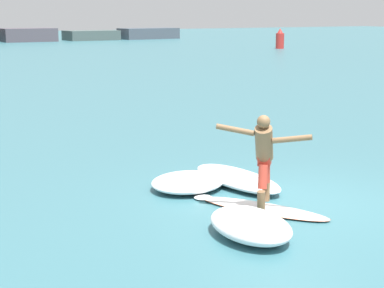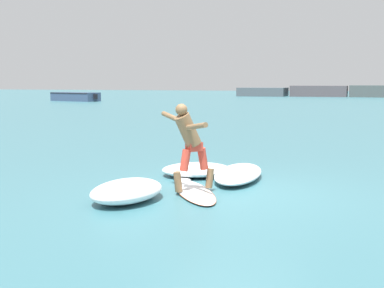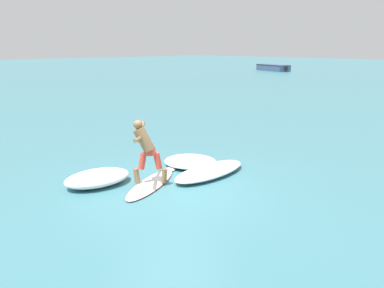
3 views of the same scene
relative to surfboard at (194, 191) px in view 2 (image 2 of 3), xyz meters
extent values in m
plane|color=#39707A|center=(0.67, 0.09, -0.03)|extent=(200.00, 200.00, 0.00)
cube|color=#4E565D|center=(-8.26, 62.09, 0.53)|extent=(6.40, 4.60, 1.13)
cube|color=#544C51|center=(-0.97, 62.09, 0.67)|extent=(7.21, 3.67, 1.40)
cube|color=#4C5352|center=(6.31, 62.09, 0.70)|extent=(7.07, 4.69, 1.46)
ellipsoid|color=white|center=(0.02, -0.04, 0.00)|extent=(1.58, 2.31, 0.06)
ellipsoid|color=white|center=(-0.52, 1.00, 0.00)|extent=(0.44, 0.43, 0.05)
ellipsoid|color=#DB5B2D|center=(0.02, -0.04, 0.00)|extent=(1.60, 2.33, 0.03)
cone|color=black|center=(0.45, -0.87, -0.09)|extent=(0.07, 0.07, 0.14)
cone|color=black|center=(0.52, -0.66, -0.09)|extent=(0.07, 0.07, 0.14)
cone|color=black|center=(0.23, -0.81, -0.09)|extent=(0.07, 0.07, 0.14)
cylinder|color=brown|center=(-0.21, -0.28, 0.21)|extent=(0.21, 0.21, 0.37)
cylinder|color=#C83E2E|center=(-0.11, -0.17, 0.59)|extent=(0.26, 0.26, 0.41)
cylinder|color=brown|center=(0.25, 0.21, 0.21)|extent=(0.21, 0.21, 0.37)
cylinder|color=#C83E2E|center=(0.15, 0.10, 0.59)|extent=(0.26, 0.26, 0.41)
cube|color=#C83E2E|center=(0.02, -0.04, 0.82)|extent=(0.32, 0.33, 0.16)
cylinder|color=brown|center=(-0.07, -0.13, 1.12)|extent=(0.55, 0.57, 0.65)
sphere|color=brown|center=(-0.16, -0.23, 1.49)|extent=(0.21, 0.21, 0.21)
cylinder|color=brown|center=(0.20, -0.51, 1.23)|extent=(0.52, 0.50, 0.20)
cylinder|color=brown|center=(-0.46, 0.10, 1.34)|extent=(0.52, 0.49, 0.19)
cube|color=#394D6D|center=(-23.76, 39.42, 0.40)|extent=(5.53, 3.31, 0.87)
cone|color=#394D6D|center=(-26.60, 40.28, 0.40)|extent=(1.13, 1.10, 0.87)
cube|color=black|center=(-23.76, 39.42, 0.77)|extent=(5.50, 3.35, 0.08)
cube|color=black|center=(-21.15, 38.62, 0.45)|extent=(0.37, 0.43, 0.52)
ellipsoid|color=white|center=(-0.42, 1.71, 0.10)|extent=(1.95, 1.88, 0.26)
ellipsoid|color=white|center=(0.53, 1.52, 0.09)|extent=(0.98, 2.42, 0.25)
ellipsoid|color=white|center=(-0.89, -0.97, 0.15)|extent=(1.23, 1.74, 0.36)
camera|label=1|loc=(-6.01, -8.23, 3.17)|focal=60.00mm
camera|label=2|loc=(2.64, -9.17, 1.99)|focal=50.00mm
camera|label=3|loc=(6.97, -5.23, 3.26)|focal=35.00mm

